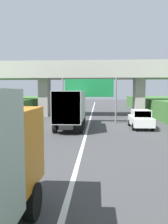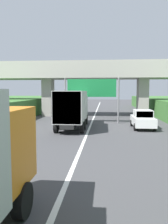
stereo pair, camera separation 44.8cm
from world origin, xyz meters
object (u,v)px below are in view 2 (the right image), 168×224
Objects in this scene: overhead_highway_sign at (92,90)px; construction_barrel_4 at (11,125)px; truck_silver at (73,108)px; car_white at (143,119)px.

construction_barrel_4 is at bearing -141.88° from overhead_highway_sign.
construction_barrel_4 is at bearing -164.58° from truck_silver.
truck_silver reaches higher than construction_barrel_4.
construction_barrel_4 is (-11.61, -2.04, -0.40)m from car_white.
truck_silver is (-1.48, -3.84, -1.56)m from overhead_highway_sign.
overhead_highway_sign is at bearing 68.88° from truck_silver.
construction_barrel_4 is at bearing -170.03° from car_white.
overhead_highway_sign reaches higher than truck_silver.
overhead_highway_sign reaches higher than construction_barrel_4.
car_white reaches higher than construction_barrel_4.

